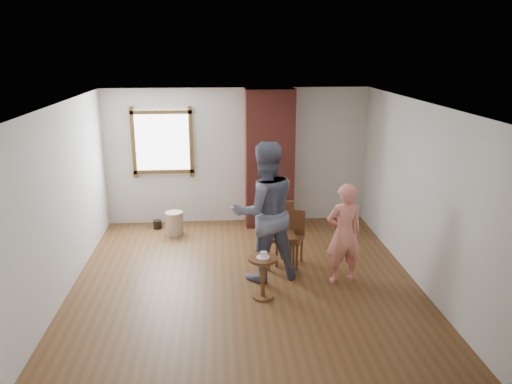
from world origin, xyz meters
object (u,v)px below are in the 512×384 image
dining_chair_left (280,230)px  stoneware_crock (174,223)px  side_table (263,271)px  dining_chair_right (291,234)px  person_pink (344,234)px  man (264,212)px

dining_chair_left → stoneware_crock: bearing=142.4°
side_table → dining_chair_left: bearing=71.9°
stoneware_crock → dining_chair_left: dining_chair_left is taller
dining_chair_left → dining_chair_right: dining_chair_left is taller
dining_chair_left → person_pink: bearing=-38.4°
person_pink → side_table: bearing=9.4°
stoneware_crock → man: 2.55m
dining_chair_left → man: size_ratio=0.48×
dining_chair_right → man: bearing=-111.3°
dining_chair_left → side_table: bearing=-106.7°
dining_chair_left → side_table: size_ratio=1.66×
man → dining_chair_right: bearing=-146.7°
dining_chair_right → person_pink: (0.66, -0.71, 0.27)m
dining_chair_right → man: (-0.46, -0.48, 0.55)m
dining_chair_left → man: (-0.29, -0.48, 0.47)m
stoneware_crock → man: man is taller
dining_chair_right → man: man is taller
stoneware_crock → dining_chair_left: (1.77, -1.44, 0.35)m
dining_chair_right → person_pink: person_pink is taller
stoneware_crock → dining_chair_right: size_ratio=0.49×
side_table → dining_chair_right: bearing=64.2°
stoneware_crock → man: bearing=-52.2°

